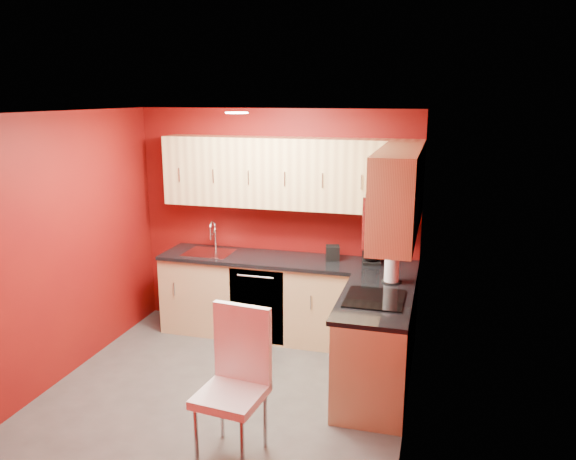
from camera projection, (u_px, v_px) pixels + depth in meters
The scene contains 21 objects.
floor at pixel (231, 385), 5.23m from camera, with size 3.20×3.20×0.00m, color #4F4C4A.
ceiling at pixel (224, 112), 4.65m from camera, with size 3.20×3.20×0.00m, color white.
wall_back at pixel (276, 221), 6.35m from camera, with size 3.20×3.20×0.00m, color maroon.
wall_front at pixel (141, 321), 3.53m from camera, with size 3.20×3.20×0.00m, color maroon.
wall_left at pixel (71, 244), 5.35m from camera, with size 3.00×3.00×0.00m, color maroon.
wall_right at pixel (413, 272), 4.53m from camera, with size 3.00×3.00×0.00m, color maroon.
base_cabinets_back at pixel (286, 299), 6.20m from camera, with size 2.80×0.60×0.87m, color tan.
base_cabinets_right at pixel (376, 347), 5.03m from camera, with size 0.60×1.30×0.87m, color tan.
countertop_back at pixel (286, 260), 6.08m from camera, with size 2.80×0.63×0.04m, color black.
countertop_right at pixel (376, 300), 4.91m from camera, with size 0.63×1.27×0.04m, color black.
upper_cabinets_back at pixel (289, 173), 6.00m from camera, with size 2.80×0.35×0.75m, color #EACC84.
upper_cabinets_right at pixel (399, 184), 4.84m from camera, with size 0.35×1.55×0.75m.
microwave at pixel (392, 216), 4.67m from camera, with size 0.42×0.76×0.42m.
cooktop at pixel (375, 299), 4.87m from camera, with size 0.50×0.55×0.01m, color black.
sink at pixel (210, 249), 6.32m from camera, with size 0.52×0.42×0.35m.
dishwasher_front at pixel (257, 307), 6.00m from camera, with size 0.60×0.02×0.82m, color black.
downlight at pixel (237, 113), 4.93m from camera, with size 0.20×0.20×0.01m, color white.
coffee_maker at pixel (372, 249), 5.89m from camera, with size 0.19×0.25×0.31m, color black, non-canonical shape.
napkin_holder at pixel (333, 253), 6.03m from camera, with size 0.14×0.14×0.15m, color black, non-canonical shape.
paper_towel at pixel (392, 266), 5.28m from camera, with size 0.18×0.18×0.32m, color white, non-canonical shape.
dining_chair at pixel (231, 388), 4.08m from camera, with size 0.46×0.48×1.13m, color white, non-canonical shape.
Camera 1 is at (1.78, -4.43, 2.64)m, focal length 35.00 mm.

